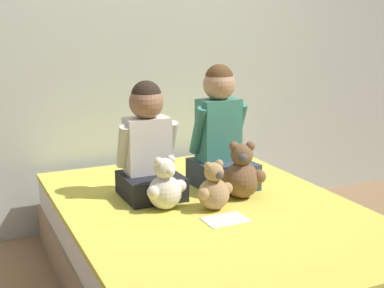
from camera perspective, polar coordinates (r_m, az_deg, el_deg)
ground_plane at (r=2.91m, az=1.96°, el=-14.93°), size 14.00×14.00×0.00m
wall_behind_bed at (r=3.59m, az=-5.94°, el=11.20°), size 8.00×0.06×2.50m
bed at (r=2.82m, az=1.99°, el=-11.00°), size 1.44×1.98×0.44m
child_on_left at (r=2.85m, az=-4.68°, el=-0.19°), size 0.33×0.33×0.62m
child_on_right at (r=3.01m, az=3.04°, el=1.00°), size 0.33×0.36×0.69m
teddy_bear_held_by_left_child at (r=2.68m, az=-2.87°, el=-4.59°), size 0.22×0.17×0.27m
teddy_bear_held_by_right_child at (r=2.85m, az=5.30°, el=-3.23°), size 0.24×0.19×0.31m
teddy_bear_between_children at (r=2.67m, az=2.33°, el=-4.83°), size 0.21×0.16×0.25m
sign_card at (r=2.57m, az=3.60°, el=-8.06°), size 0.21×0.15×0.00m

